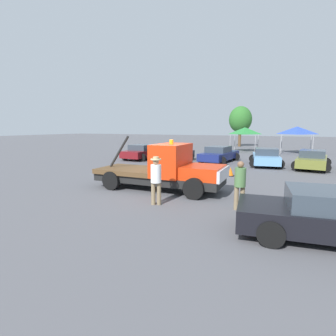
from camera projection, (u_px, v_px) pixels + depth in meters
The scene contains 13 objects.
ground_plane at pixel (158, 189), 12.48m from camera, with size 160.00×160.00×0.00m, color #545459.
tow_truck at pixel (166, 170), 12.18m from camera, with size 6.18×2.36×2.51m.
person_near_truck at pixel (240, 182), 9.21m from camera, with size 0.39×0.39×1.75m.
person_at_hood at pixel (156, 177), 9.81m from camera, with size 0.41×0.41×1.84m.
parked_car_maroon at pixel (143, 152), 24.10m from camera, with size 2.67×4.64×1.34m.
parked_car_charcoal at pixel (172, 154), 22.35m from camera, with size 2.90×4.82×1.34m.
parked_car_navy at pixel (219, 154), 21.99m from camera, with size 2.87×5.04×1.34m.
parked_car_skyblue at pixel (266, 157), 19.96m from camera, with size 2.79×4.47×1.34m.
parked_car_olive at pixel (312, 160), 18.46m from camera, with size 2.71×4.70×1.34m.
canopy_tent_green at pixel (245, 131), 31.24m from camera, with size 2.90×2.90×2.88m.
canopy_tent_blue at pixel (297, 130), 28.88m from camera, with size 3.14×3.14×2.98m.
tree_left at pixel (240, 120), 39.01m from camera, with size 3.34×3.34×5.97m.
traffic_cone at pixel (230, 172), 15.73m from camera, with size 0.40×0.40×0.55m.
Camera 1 is at (5.52, -10.85, 2.93)m, focal length 28.00 mm.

